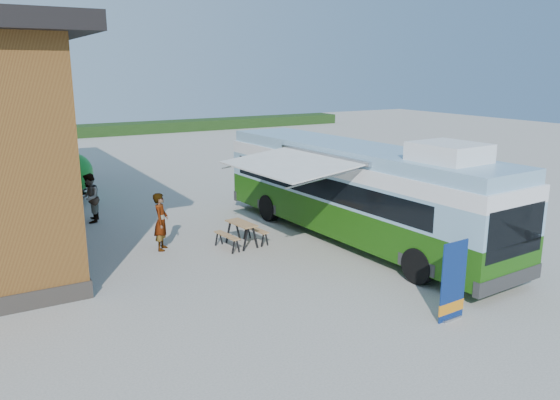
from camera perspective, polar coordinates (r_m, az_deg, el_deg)
ground at (r=18.21m, az=1.42°, el=-6.03°), size 100.00×100.00×0.00m
hedge at (r=55.57m, az=-12.28°, el=7.49°), size 40.00×3.00×1.00m
bus at (r=19.79m, az=7.87°, el=1.21°), size 3.51×13.17×4.01m
awning at (r=18.23m, az=1.41°, el=3.46°), size 3.20×4.83×0.55m
banner at (r=14.27m, az=17.60°, el=-8.78°), size 0.89×0.22×2.05m
picnic_table at (r=19.25m, az=-4.05°, el=-2.99°), size 1.64×1.50×0.85m
person_a at (r=19.14m, az=-12.32°, el=-2.22°), size 0.78×0.87×2.01m
person_b at (r=23.37m, az=-19.27°, el=0.18°), size 1.03×1.17×2.01m
slurry_tanker at (r=28.89m, az=-23.19°, el=2.97°), size 3.59×5.84×2.33m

